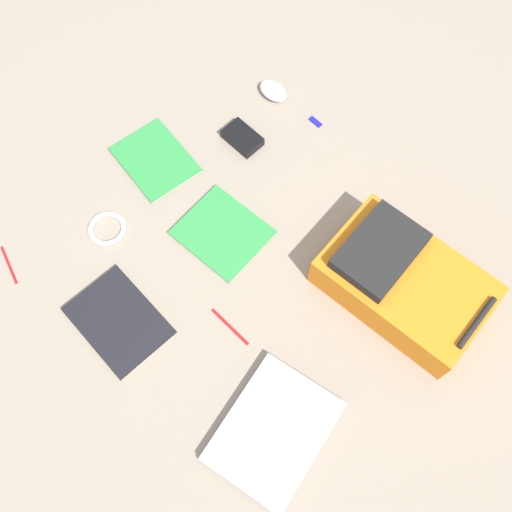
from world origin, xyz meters
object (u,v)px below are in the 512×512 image
Objects in this scene: computer_mouse at (273,91)px; pen_black at (230,326)px; book_red at (222,233)px; book_blue at (155,160)px; laptop at (274,431)px; pen_blue at (9,265)px; usb_stick at (315,122)px; power_brick at (242,138)px; backpack at (402,281)px; cable_coil at (107,228)px; book_manual at (119,321)px.

computer_mouse reaches higher than pen_black.
book_red reaches higher than book_blue.
pen_blue is at bearing -76.75° from laptop.
book_blue is at bearing -94.77° from book_red.
usb_stick is (-0.79, -0.58, -0.01)m from laptop.
pen_black is (0.18, 0.22, -0.00)m from book_red.
pen_black is at bearing 118.69° from pen_blue.
book_red is 0.62m from pen_blue.
book_red is 1.97× the size of pen_blue.
laptop reaches higher than usb_stick.
book_red reaches higher than pen_blue.
usb_stick is at bearing 151.65° from power_brick.
book_blue is at bearing -76.24° from backpack.
backpack is 0.84m from book_blue.
book_red reaches higher than usb_stick.
laptop is 0.30m from pen_black.
pen_blue is (0.50, -0.37, -0.00)m from book_red.
power_brick is (-0.50, 0.06, 0.01)m from cable_coil.
power_brick is at bearing -93.97° from backpack.
backpack is 4.12× the size of cable_coil.
book_blue is at bearing -29.79° from power_brick.
book_blue is 0.59m from pen_black.
book_blue is 0.45m from computer_mouse.
pen_black is (0.21, 0.55, -0.00)m from book_blue.
pen_black is (-0.21, 0.23, -0.00)m from book_manual.
backpack is 4.55× the size of computer_mouse.
book_blue is at bearing -142.14° from book_manual.
backpack reaches higher than laptop.
usb_stick is (-0.72, 0.18, -0.00)m from cable_coil.
backpack is at bearing 86.03° from power_brick.
cable_coil is at bearing -95.30° from laptop.
book_manual is (0.09, -0.51, -0.01)m from laptop.
cable_coil is at bearing 17.05° from book_blue.
backpack is 3.29× the size of pen_black.
book_blue is 0.53m from usb_stick.
book_red is 0.29m from pen_black.
pen_black reaches higher than pen_blue.
pen_blue is at bearing -12.62° from power_brick.
book_red is at bearing 27.90° from computer_mouse.
book_manual is 0.39m from book_red.
power_brick is (-0.05, -0.67, -0.05)m from backpack.
cable_coil is at bearing 157.59° from pen_blue.
computer_mouse is (-0.86, -0.24, 0.01)m from book_manual.
power_brick is at bearing -129.59° from laptop.
book_manual is 1.98× the size of pen_black.
power_brick is (-0.27, -0.19, 0.01)m from book_red.
pen_blue is at bearing -22.41° from cable_coil.
backpack is 1.72× the size of book_blue.
usb_stick is at bearing 163.70° from pen_blue.
book_red is 1.83× the size of pen_black.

